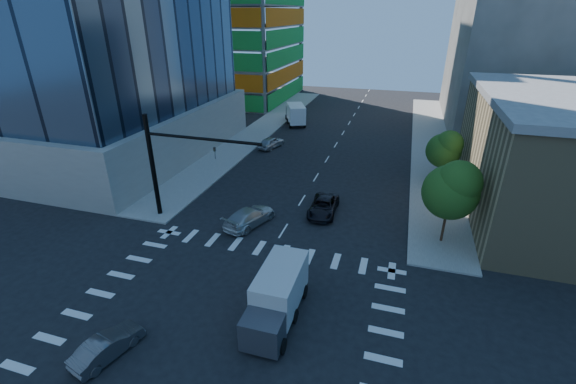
% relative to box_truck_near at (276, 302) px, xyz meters
% --- Properties ---
extents(ground, '(160.00, 160.00, 0.00)m').
position_rel_box_truck_near_xyz_m(ground, '(-2.68, -2.08, -1.34)').
color(ground, black).
rests_on(ground, ground).
extents(road_markings, '(20.00, 20.00, 0.01)m').
position_rel_box_truck_near_xyz_m(road_markings, '(-2.68, -2.08, -1.33)').
color(road_markings, silver).
rests_on(road_markings, ground).
extents(sidewalk_ne, '(5.00, 60.00, 0.15)m').
position_rel_box_truck_near_xyz_m(sidewalk_ne, '(9.82, 37.92, -1.26)').
color(sidewalk_ne, gray).
rests_on(sidewalk_ne, ground).
extents(sidewalk_nw, '(5.00, 60.00, 0.15)m').
position_rel_box_truck_near_xyz_m(sidewalk_nw, '(-15.18, 37.92, -1.26)').
color(sidewalk_nw, gray).
rests_on(sidewalk_nw, ground).
extents(bg_building_ne, '(24.00, 30.00, 28.00)m').
position_rel_box_truck_near_xyz_m(bg_building_ne, '(24.32, 52.92, 12.66)').
color(bg_building_ne, '#5B5852').
rests_on(bg_building_ne, ground).
extents(signal_mast_nw, '(10.20, 0.40, 9.00)m').
position_rel_box_truck_near_xyz_m(signal_mast_nw, '(-12.68, 9.42, 4.16)').
color(signal_mast_nw, black).
rests_on(signal_mast_nw, sidewalk_nw).
extents(tree_south, '(4.16, 4.16, 6.82)m').
position_rel_box_truck_near_xyz_m(tree_south, '(9.95, 11.82, 3.35)').
color(tree_south, '#382316').
rests_on(tree_south, sidewalk_ne).
extents(tree_north, '(3.54, 3.52, 5.78)m').
position_rel_box_truck_near_xyz_m(tree_north, '(10.25, 23.82, 2.65)').
color(tree_north, '#382316').
rests_on(tree_north, sidewalk_ne).
extents(car_nb_far, '(2.43, 5.05, 1.39)m').
position_rel_box_truck_near_xyz_m(car_nb_far, '(-0.15, 13.94, -0.64)').
color(car_nb_far, black).
rests_on(car_nb_far, ground).
extents(car_sb_near, '(3.72, 5.64, 1.52)m').
position_rel_box_truck_near_xyz_m(car_sb_near, '(-5.76, 10.14, -0.58)').
color(car_sb_near, '#B8B8B8').
rests_on(car_sb_near, ground).
extents(car_sb_mid, '(2.87, 4.69, 1.49)m').
position_rel_box_truck_near_xyz_m(car_sb_mid, '(-10.81, 30.17, -0.59)').
color(car_sb_mid, '#B9BCC2').
rests_on(car_sb_mid, ground).
extents(car_sb_cross, '(2.31, 4.08, 1.27)m').
position_rel_box_truck_near_xyz_m(car_sb_cross, '(-7.66, -5.02, -0.70)').
color(car_sb_cross, '#4F5054').
rests_on(car_sb_cross, ground).
extents(box_truck_near, '(2.48, 5.78, 3.03)m').
position_rel_box_truck_near_xyz_m(box_truck_near, '(0.00, 0.00, 0.00)').
color(box_truck_near, black).
rests_on(box_truck_near, ground).
extents(box_truck_far, '(4.89, 6.72, 3.24)m').
position_rel_box_truck_near_xyz_m(box_truck_far, '(-11.11, 43.01, 0.10)').
color(box_truck_far, black).
rests_on(box_truck_far, ground).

